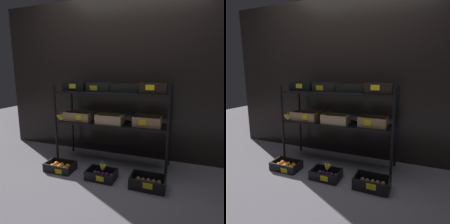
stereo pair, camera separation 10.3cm
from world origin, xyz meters
TOP-DOWN VIEW (x-y plane):
  - ground_plane at (0.00, 0.00)m, footprint 10.00×10.00m
  - storefront_wall at (0.00, 0.41)m, footprint 3.84×0.12m
  - display_rack at (-0.02, -0.00)m, footprint 1.58×0.45m
  - crate_ground_orange at (-0.55, -0.39)m, footprint 0.37×0.24m
  - crate_ground_plum at (0.01, -0.41)m, footprint 0.35×0.23m
  - crate_ground_kiwi at (0.55, -0.41)m, footprint 0.38×0.24m
  - banana_bunch_loose at (0.03, -0.41)m, footprint 0.11×0.04m

SIDE VIEW (x-z plane):
  - ground_plane at x=0.00m, z-range 0.00..0.00m
  - crate_ground_plum at x=0.01m, z-range -0.01..0.09m
  - crate_ground_orange at x=-0.55m, z-range -0.01..0.10m
  - crate_ground_kiwi at x=0.55m, z-range -0.02..0.11m
  - banana_bunch_loose at x=0.03m, z-range 0.10..0.21m
  - display_rack at x=-0.02m, z-range 0.24..1.34m
  - storefront_wall at x=0.00m, z-range 0.00..2.23m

